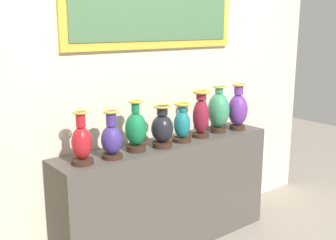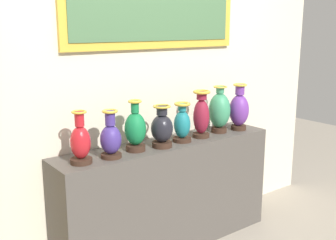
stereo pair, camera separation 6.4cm
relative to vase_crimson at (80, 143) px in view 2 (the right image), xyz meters
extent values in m
cube|color=#4C4742|center=(0.76, 0.05, -0.58)|extent=(1.87, 0.38, 0.88)
cube|color=beige|center=(0.76, 0.30, 0.43)|extent=(3.82, 0.10, 2.89)
cube|color=gold|center=(0.78, 0.23, 0.92)|extent=(1.58, 0.03, 0.69)
cube|color=#476E47|center=(0.78, 0.22, 0.92)|extent=(1.46, 0.01, 0.57)
cylinder|color=#382319|center=(0.00, 0.00, -0.13)|extent=(0.15, 0.15, 0.03)
ellipsoid|color=red|center=(0.00, 0.00, 0.00)|extent=(0.13, 0.13, 0.22)
cylinder|color=red|center=(0.00, 0.00, 0.16)|extent=(0.06, 0.06, 0.09)
torus|color=gold|center=(0.00, 0.00, 0.21)|extent=(0.10, 0.10, 0.01)
cylinder|color=#382319|center=(0.22, -0.01, -0.13)|extent=(0.14, 0.14, 0.03)
ellipsoid|color=#3F2D7F|center=(0.22, -0.01, -0.01)|extent=(0.15, 0.15, 0.20)
cylinder|color=#3F2D7F|center=(0.22, -0.01, 0.14)|extent=(0.07, 0.07, 0.10)
torus|color=gold|center=(0.22, -0.01, 0.18)|extent=(0.11, 0.11, 0.02)
cylinder|color=#382319|center=(0.44, 0.02, -0.12)|extent=(0.14, 0.14, 0.04)
ellipsoid|color=#14723D|center=(0.44, 0.02, 0.02)|extent=(0.16, 0.16, 0.24)
cylinder|color=#14723D|center=(0.44, 0.02, 0.18)|extent=(0.06, 0.06, 0.08)
torus|color=gold|center=(0.44, 0.02, 0.22)|extent=(0.10, 0.10, 0.02)
cylinder|color=#382319|center=(0.65, -0.02, -0.12)|extent=(0.15, 0.15, 0.04)
ellipsoid|color=black|center=(0.65, -0.02, 0.00)|extent=(0.17, 0.17, 0.21)
cylinder|color=black|center=(0.65, -0.02, 0.14)|extent=(0.08, 0.08, 0.06)
torus|color=gold|center=(0.65, -0.02, 0.17)|extent=(0.13, 0.13, 0.02)
cylinder|color=#382319|center=(0.86, 0.01, -0.13)|extent=(0.15, 0.15, 0.03)
ellipsoid|color=#19727A|center=(0.86, 0.01, -0.01)|extent=(0.13, 0.13, 0.22)
cylinder|color=#19727A|center=(0.86, 0.01, 0.13)|extent=(0.06, 0.06, 0.05)
torus|color=gold|center=(0.86, 0.01, 0.16)|extent=(0.13, 0.13, 0.02)
cylinder|color=#382319|center=(1.07, 0.01, -0.13)|extent=(0.14, 0.14, 0.03)
ellipsoid|color=maroon|center=(1.07, 0.01, 0.03)|extent=(0.13, 0.13, 0.28)
cylinder|color=maroon|center=(1.07, 0.01, 0.20)|extent=(0.08, 0.08, 0.06)
torus|color=gold|center=(1.07, 0.01, 0.23)|extent=(0.14, 0.14, 0.02)
cylinder|color=#382319|center=(1.30, 0.04, -0.12)|extent=(0.13, 0.13, 0.04)
ellipsoid|color=#388C60|center=(1.30, 0.04, 0.05)|extent=(0.18, 0.18, 0.29)
cylinder|color=#388C60|center=(1.30, 0.04, 0.22)|extent=(0.07, 0.07, 0.05)
torus|color=gold|center=(1.30, 0.04, 0.25)|extent=(0.12, 0.12, 0.01)
cylinder|color=#382319|center=(1.49, 0.00, -0.12)|extent=(0.13, 0.13, 0.04)
ellipsoid|color=#6B3393|center=(1.49, 0.00, 0.03)|extent=(0.17, 0.17, 0.27)
cylinder|color=#6B3393|center=(1.49, 0.00, 0.21)|extent=(0.08, 0.08, 0.08)
torus|color=gold|center=(1.49, 0.00, 0.25)|extent=(0.12, 0.12, 0.02)
camera|label=1|loc=(-1.16, -2.38, 0.75)|focal=44.08mm
camera|label=2|loc=(-1.11, -2.41, 0.75)|focal=44.08mm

